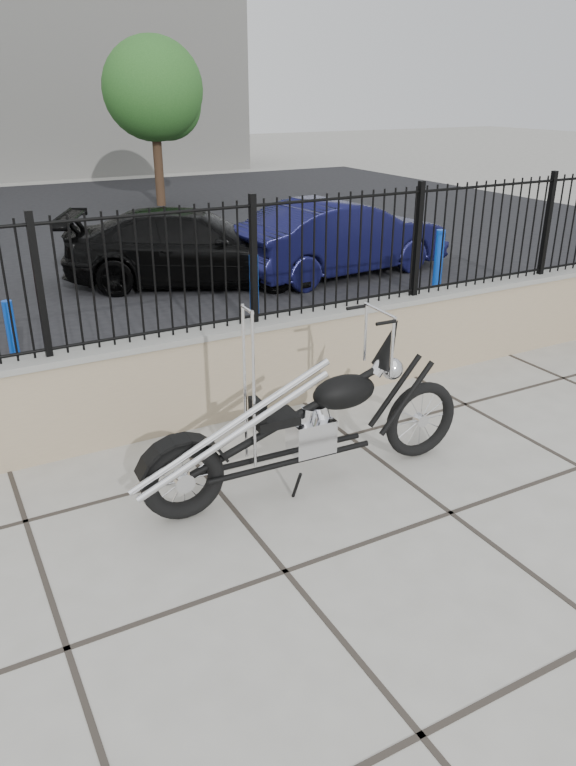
% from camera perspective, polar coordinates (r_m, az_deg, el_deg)
% --- Properties ---
extents(ground_plane, '(90.00, 90.00, 0.00)m').
position_cam_1_polar(ground_plane, '(4.96, -0.23, -15.49)').
color(ground_plane, '#99968E').
rests_on(ground_plane, ground).
extents(parking_lot, '(30.00, 30.00, 0.00)m').
position_cam_1_polar(parking_lot, '(16.30, -21.95, 10.75)').
color(parking_lot, black).
rests_on(parking_lot, ground).
extents(retaining_wall, '(14.00, 0.36, 0.96)m').
position_cam_1_polar(retaining_wall, '(6.71, -10.41, -0.09)').
color(retaining_wall, gray).
rests_on(retaining_wall, ground_plane).
extents(iron_fence, '(14.00, 0.08, 1.20)m').
position_cam_1_polar(iron_fence, '(6.37, -11.12, 8.86)').
color(iron_fence, black).
rests_on(iron_fence, retaining_wall).
extents(chopper_motorcycle, '(2.81, 0.61, 1.67)m').
position_cam_1_polar(chopper_motorcycle, '(5.49, 1.50, -1.09)').
color(chopper_motorcycle, black).
rests_on(chopper_motorcycle, ground_plane).
extents(car_black, '(4.65, 3.38, 1.25)m').
position_cam_1_polar(car_black, '(11.94, -7.91, 11.18)').
color(car_black, black).
rests_on(car_black, parking_lot).
extents(car_blue, '(4.15, 1.78, 1.33)m').
position_cam_1_polar(car_blue, '(12.47, 4.43, 12.03)').
color(car_blue, '#0F0F37').
rests_on(car_blue, parking_lot).
extents(bollard_a, '(0.13, 0.13, 0.94)m').
position_cam_1_polar(bollard_a, '(8.40, -21.99, 3.31)').
color(bollard_a, blue).
rests_on(bollard_a, ground_plane).
extents(bollard_b, '(0.15, 0.15, 1.05)m').
position_cam_1_polar(bollard_b, '(9.48, -2.83, 7.53)').
color(bollard_b, '#0D1FC3').
rests_on(bollard_b, ground_plane).
extents(bollard_c, '(0.16, 0.16, 1.14)m').
position_cam_1_polar(bollard_c, '(10.93, 12.42, 9.44)').
color(bollard_c, '#0B4EA9').
rests_on(bollard_c, ground_plane).
extents(tree_right, '(2.72, 2.72, 4.59)m').
position_cam_1_polar(tree_right, '(20.45, -11.25, 23.31)').
color(tree_right, '#382619').
rests_on(tree_right, ground_plane).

